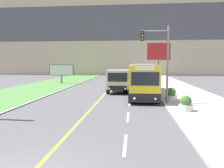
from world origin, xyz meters
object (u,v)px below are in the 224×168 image
object	(u,v)px
planter_round_near	(186,104)
billboard_small	(61,70)
car_distant	(123,78)
traffic_light_mast	(160,55)
billboard_large	(159,53)
planter_round_second	(171,94)
city_bus	(142,79)
dump_truck	(119,81)

from	to	relation	value
planter_round_near	billboard_small	bearing A→B (deg)	128.59
billboard_small	planter_round_near	xyz separation A→B (m)	(15.18, -19.02, -1.56)
car_distant	traffic_light_mast	distance (m)	21.41
billboard_large	planter_round_second	xyz separation A→B (m)	(-1.30, -22.12, -4.63)
city_bus	billboard_small	distance (m)	16.88
city_bus	planter_round_near	distance (m)	8.18
car_distant	traffic_light_mast	bearing A→B (deg)	-79.01
city_bus	billboard_large	xyz separation A→B (m)	(3.77, 18.97, 3.54)
car_distant	billboard_large	size ratio (longest dim) A/B	0.62
planter_round_second	billboard_large	bearing A→B (deg)	86.63
traffic_light_mast	billboard_small	world-z (taller)	traffic_light_mast
billboard_small	planter_round_second	xyz separation A→B (m)	(14.94, -14.52, -1.56)
billboard_large	dump_truck	bearing A→B (deg)	-109.83
dump_truck	planter_round_near	distance (m)	10.57
city_bus	billboard_large	bearing A→B (deg)	78.76
city_bus	planter_round_second	xyz separation A→B (m)	(2.47, -3.15, -1.08)
planter_round_second	billboard_small	bearing A→B (deg)	135.80
city_bus	traffic_light_mast	world-z (taller)	traffic_light_mast
car_distant	billboard_large	xyz separation A→B (m)	(6.57, 2.99, 4.48)
billboard_large	traffic_light_mast	bearing A→B (deg)	-96.11
billboard_large	planter_round_second	distance (m)	22.64
dump_truck	car_distant	distance (m)	14.50
city_bus	dump_truck	world-z (taller)	city_bus
city_bus	billboard_small	size ratio (longest dim) A/B	3.03
city_bus	billboard_large	world-z (taller)	billboard_large
city_bus	car_distant	xyz separation A→B (m)	(-2.80, 15.99, -0.94)
traffic_light_mast	planter_round_second	bearing A→B (deg)	52.67
traffic_light_mast	billboard_large	distance (m)	23.91
dump_truck	car_distant	size ratio (longest dim) A/B	1.55
city_bus	billboard_large	size ratio (longest dim) A/B	1.73
city_bus	planter_round_near	xyz separation A→B (m)	(2.71, -7.65, -1.09)
traffic_light_mast	planter_round_near	bearing A→B (deg)	-62.74
dump_truck	billboard_small	size ratio (longest dim) A/B	1.68
planter_round_near	planter_round_second	world-z (taller)	planter_round_second
billboard_large	planter_round_near	world-z (taller)	billboard_large
dump_truck	planter_round_near	xyz separation A→B (m)	(5.24, -9.15, -0.76)
billboard_small	planter_round_near	world-z (taller)	billboard_small
dump_truck	traffic_light_mast	bearing A→B (deg)	-59.08
planter_round_near	planter_round_second	size ratio (longest dim) A/B	0.98
city_bus	planter_round_second	distance (m)	4.15
dump_truck	planter_round_near	bearing A→B (deg)	-60.20
city_bus	planter_round_near	size ratio (longest dim) A/B	11.52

